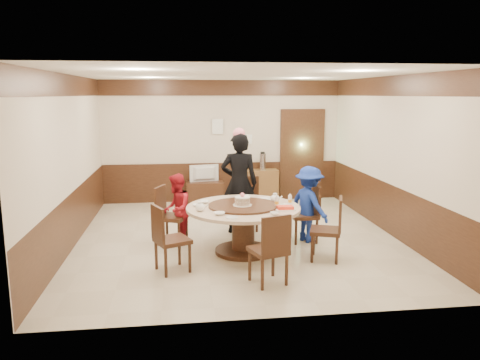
{
  "coord_description": "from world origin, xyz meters",
  "views": [
    {
      "loc": [
        -0.96,
        -7.81,
        2.48
      ],
      "look_at": [
        -0.01,
        -0.35,
        1.1
      ],
      "focal_mm": 35.0,
      "sensor_mm": 36.0,
      "label": 1
    }
  ],
  "objects": [
    {
      "name": "bottle_0",
      "position": [
        0.51,
        -0.85,
        0.83
      ],
      "size": [
        0.06,
        0.06,
        0.16
      ],
      "primitive_type": "cylinder",
      "color": "white",
      "rests_on": "banquet_table"
    },
    {
      "name": "chair_4",
      "position": [
        0.16,
        -2.03,
        0.3
      ],
      "size": [
        0.56,
        0.56,
        0.97
      ],
      "rotation": [
        0.0,
        0.0,
        6.6
      ],
      "color": "#371E11",
      "rests_on": "ground"
    },
    {
      "name": "television",
      "position": [
        -0.42,
        2.75,
        0.69
      ],
      "size": [
        0.68,
        0.22,
        0.39
      ],
      "primitive_type": "imported",
      "rotation": [
        0.0,
        0.0,
        3.34
      ],
      "color": "gray",
      "rests_on": "tv_stand"
    },
    {
      "name": "bowl_2",
      "position": [
        -0.42,
        -1.22,
        0.77
      ],
      "size": [
        0.16,
        0.16,
        0.04
      ],
      "primitive_type": "imported",
      "color": "white",
      "rests_on": "banquet_table"
    },
    {
      "name": "person_blue",
      "position": [
        1.18,
        -0.32,
        0.65
      ],
      "size": [
        0.8,
        0.96,
        1.29
      ],
      "primitive_type": "imported",
      "rotation": [
        0.0,
        0.0,
        2.02
      ],
      "color": "navy",
      "rests_on": "ground"
    },
    {
      "name": "bowl_4",
      "position": [
        -0.73,
        -0.64,
        0.77
      ],
      "size": [
        0.13,
        0.13,
        0.03
      ],
      "primitive_type": "imported",
      "color": "white",
      "rests_on": "banquet_table"
    },
    {
      "name": "chair_5",
      "position": [
        1.2,
        -1.24,
        0.3
      ],
      "size": [
        0.57,
        0.56,
        0.97
      ],
      "rotation": [
        0.0,
        0.0,
        7.51
      ],
      "color": "#371E11",
      "rests_on": "ground"
    },
    {
      "name": "shrimp_platter",
      "position": [
        0.6,
        -1.06,
        0.78
      ],
      "size": [
        0.3,
        0.2,
        0.06
      ],
      "color": "white",
      "rests_on": "banquet_table"
    },
    {
      "name": "bowl_1",
      "position": [
        0.38,
        -1.31,
        0.77
      ],
      "size": [
        0.13,
        0.13,
        0.04
      ],
      "primitive_type": "imported",
      "color": "white",
      "rests_on": "banquet_table"
    },
    {
      "name": "notice_left",
      "position": [
        -0.1,
        2.96,
        1.75
      ],
      "size": [
        0.25,
        0.0,
        0.35
      ],
      "primitive_type": "cube",
      "color": "white",
      "rests_on": "room"
    },
    {
      "name": "chair_3",
      "position": [
        -1.13,
        -1.42,
        0.3
      ],
      "size": [
        0.59,
        0.58,
        0.97
      ],
      "rotation": [
        0.0,
        0.0,
        5.13
      ],
      "color": "#371E11",
      "rests_on": "ground"
    },
    {
      "name": "birthday_cake",
      "position": [
        -0.02,
        -0.79,
        0.85
      ],
      "size": [
        0.3,
        0.3,
        0.2
      ],
      "color": "white",
      "rests_on": "banquet_table"
    },
    {
      "name": "bowl_3",
      "position": [
        0.64,
        -0.88,
        0.77
      ],
      "size": [
        0.15,
        0.15,
        0.05
      ],
      "primitive_type": "imported",
      "color": "white",
      "rests_on": "banquet_table"
    },
    {
      "name": "chair_2",
      "position": [
        -1.14,
        -0.13,
        0.3
      ],
      "size": [
        0.58,
        0.57,
        0.97
      ],
      "rotation": [
        0.0,
        0.0,
        4.34
      ],
      "color": "#371E11",
      "rests_on": "ground"
    },
    {
      "name": "person_standing",
      "position": [
        0.07,
        0.37,
        0.91
      ],
      "size": [
        0.71,
        0.51,
        1.81
      ],
      "primitive_type": "imported",
      "rotation": [
        0.0,
        0.0,
        3.01
      ],
      "color": "black",
      "rests_on": "ground"
    },
    {
      "name": "bottle_1",
      "position": [
        0.74,
        -0.75,
        0.83
      ],
      "size": [
        0.06,
        0.06,
        0.16
      ],
      "primitive_type": "cylinder",
      "color": "white",
      "rests_on": "banquet_table"
    },
    {
      "name": "chair_1",
      "position": [
        0.25,
        0.57,
        0.3
      ],
      "size": [
        0.51,
        0.52,
        0.97
      ],
      "rotation": [
        0.0,
        0.0,
        2.97
      ],
      "color": "#371E11",
      "rests_on": "ground"
    },
    {
      "name": "room",
      "position": [
        0.01,
        0.01,
        1.08
      ],
      "size": [
        6.0,
        6.04,
        2.84
      ],
      "color": "beige",
      "rests_on": "ground"
    },
    {
      "name": "bowl_0",
      "position": [
        -0.59,
        -0.43,
        0.77
      ],
      "size": [
        0.16,
        0.16,
        0.04
      ],
      "primitive_type": "imported",
      "color": "white",
      "rests_on": "banquet_table"
    },
    {
      "name": "banquet_table",
      "position": [
        -0.01,
        -0.75,
        0.53
      ],
      "size": [
        1.79,
        1.79,
        0.78
      ],
      "color": "#371E11",
      "rests_on": "ground"
    },
    {
      "name": "saucer_far",
      "position": [
        0.44,
        -0.25,
        0.76
      ],
      "size": [
        0.18,
        0.18,
        0.01
      ],
      "primitive_type": "cylinder",
      "color": "white",
      "rests_on": "banquet_table"
    },
    {
      "name": "chair_0",
      "position": [
        1.12,
        -0.31,
        0.3
      ],
      "size": [
        0.46,
        0.45,
        0.97
      ],
      "rotation": [
        0.0,
        0.0,
        1.59
      ],
      "color": "#371E11",
      "rests_on": "ground"
    },
    {
      "name": "tv_stand",
      "position": [
        -0.42,
        2.75,
        0.25
      ],
      "size": [
        0.85,
        0.45,
        0.5
      ],
      "primitive_type": "cube",
      "color": "#371E11",
      "rests_on": "ground"
    },
    {
      "name": "side_cabinet",
      "position": [
        0.87,
        2.78,
        0.38
      ],
      "size": [
        0.8,
        0.4,
        0.75
      ],
      "primitive_type": "cube",
      "color": "brown",
      "rests_on": "ground"
    },
    {
      "name": "person_red",
      "position": [
        -1.05,
        -0.16,
        0.59
      ],
      "size": [
        0.5,
        0.62,
        1.19
      ],
      "primitive_type": "imported",
      "rotation": [
        0.0,
        0.0,
        4.62
      ],
      "color": "#A51620",
      "rests_on": "ground"
    },
    {
      "name": "thermos",
      "position": [
        0.92,
        2.78,
        0.94
      ],
      "size": [
        0.15,
        0.15,
        0.38
      ],
      "primitive_type": "cylinder",
      "color": "silver",
      "rests_on": "side_cabinet"
    },
    {
      "name": "teapot_left",
      "position": [
        -0.69,
        -0.95,
        0.81
      ],
      "size": [
        0.17,
        0.15,
        0.13
      ],
      "primitive_type": "ellipsoid",
      "color": "white",
      "rests_on": "banquet_table"
    },
    {
      "name": "bowl_5",
      "position": [
        0.14,
        -0.11,
        0.77
      ],
      "size": [
        0.13,
        0.13,
        0.04
      ],
      "primitive_type": "imported",
      "color": "white",
      "rests_on": "banquet_table"
    },
    {
      "name": "teapot_right",
      "position": [
        0.55,
        -0.51,
        0.81
      ],
      "size": [
        0.17,
        0.15,
        0.13
      ],
      "primitive_type": "ellipsoid",
      "color": "white",
      "rests_on": "banquet_table"
    },
    {
      "name": "saucer_near",
      "position": [
        -0.26,
        -1.4,
        0.76
      ],
      "size": [
        0.18,
        0.18,
        0.01
      ],
      "primitive_type": "cylinder",
      "color": "white",
      "rests_on": "banquet_table"
    },
    {
      "name": "notice_right",
      "position": [
        0.55,
        2.96,
        1.45
      ],
      "size": [
        0.3,
        0.0,
        0.22
      ],
      "primitive_type": "cube",
      "color": "white",
      "rests_on": "room"
    }
  ]
}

